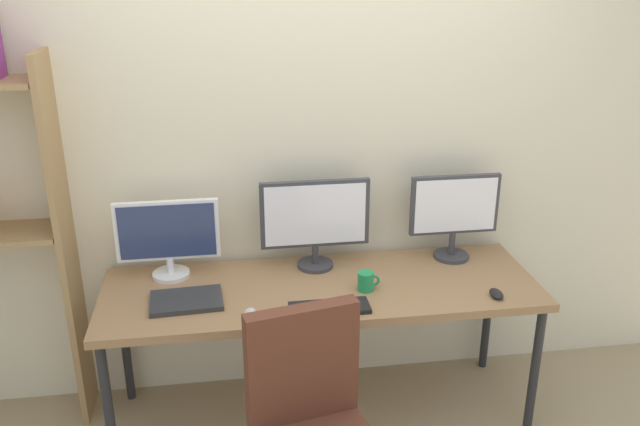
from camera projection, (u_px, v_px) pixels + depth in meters
name	position (u px, v px, depth m)	size (l,w,h in m)	color
wall_back	(309.00, 147.00, 3.33)	(4.46, 0.10, 2.60)	beige
desk	(322.00, 296.00, 3.17)	(2.06, 0.68, 0.74)	#936D47
monitor_left	(168.00, 236.00, 3.17)	(0.49, 0.18, 0.39)	silver
monitor_center	(315.00, 219.00, 3.25)	(0.54, 0.18, 0.45)	#38383D
monitor_right	(454.00, 211.00, 3.35)	(0.45, 0.18, 0.44)	#38383D
keyboard_main	(330.00, 308.00, 2.93)	(0.36, 0.13, 0.02)	black
mouse_left_side	(251.00, 314.00, 2.87)	(0.06, 0.10, 0.03)	silver
mouse_right_side	(496.00, 294.00, 3.04)	(0.06, 0.10, 0.03)	black
laptop_closed	(186.00, 301.00, 2.99)	(0.32, 0.22, 0.02)	#2D2D2D
coffee_mug	(366.00, 281.00, 3.09)	(0.11, 0.08, 0.09)	#1E8C4C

